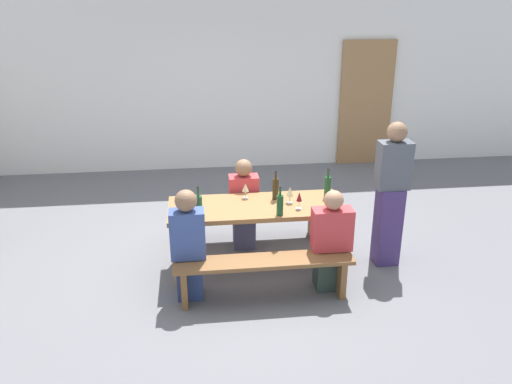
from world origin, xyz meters
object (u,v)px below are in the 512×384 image
wine_glass_1 (245,188)px  wine_glass_0 (290,192)px  wine_bottle_2 (199,205)px  seated_guest_near_1 (331,243)px  seated_guest_far_0 (244,206)px  standing_host (391,197)px  wine_glass_2 (299,197)px  wine_bottle_3 (328,187)px  tasting_table (256,213)px  bench_near (264,268)px  wooden_door (366,104)px  bench_far (250,214)px  wine_bottle_0 (276,188)px  seated_guest_near_0 (188,246)px  wine_bottle_1 (280,205)px

wine_glass_1 → wine_glass_0: bearing=-22.5°
wine_bottle_2 → seated_guest_near_1: (1.32, -0.32, -0.36)m
seated_guest_far_0 → standing_host: (1.55, -0.58, 0.28)m
wine_glass_1 → wine_glass_2: (0.53, -0.36, 0.01)m
wine_glass_0 → seated_guest_far_0: bearing=132.5°
wine_bottle_3 → wine_glass_0: wine_bottle_3 is taller
tasting_table → wine_glass_1: 0.31m
wine_glass_1 → seated_guest_far_0: 0.46m
tasting_table → wine_bottle_3: size_ratio=5.53×
tasting_table → bench_near: bearing=-90.0°
wooden_door → seated_guest_far_0: wooden_door is taller
bench_far → wine_bottle_0: size_ratio=5.32×
bench_near → seated_guest_far_0: bearing=94.1°
wine_bottle_3 → seated_guest_near_0: size_ratio=0.29×
wine_bottle_3 → wine_bottle_0: bearing=177.8°
bench_near → wine_bottle_1: (0.21, 0.37, 0.52)m
wine_glass_2 → seated_guest_near_0: 1.26m
wine_bottle_1 → wine_bottle_2: (-0.82, 0.09, -0.00)m
bench_near → wine_glass_1: (-0.09, 0.86, 0.52)m
seated_guest_far_0 → wine_bottle_1: bearing=20.4°
wine_bottle_3 → seated_guest_far_0: size_ratio=0.31×
bench_near → seated_guest_near_1: 0.74m
wine_bottle_2 → seated_guest_near_0: seated_guest_near_0 is taller
wine_bottle_3 → seated_guest_near_0: (-1.54, -0.63, -0.32)m
wine_glass_0 → wine_bottle_2: bearing=-168.2°
seated_guest_far_0 → wine_bottle_0: bearing=40.8°
wine_bottle_1 → wine_glass_2: (0.23, 0.13, 0.01)m
wine_bottle_1 → seated_guest_far_0: size_ratio=0.29×
seated_guest_near_0 → seated_guest_near_1: 1.44m
wine_bottle_1 → wine_glass_2: bearing=30.5°
wine_glass_2 → seated_guest_near_0: (-1.17, -0.35, -0.32)m
wooden_door → wine_glass_1: (-2.37, -3.20, -0.18)m
bench_near → seated_guest_far_0: size_ratio=1.61×
bench_near → wine_glass_2: bearing=49.1°
wine_bottle_2 → seated_guest_far_0: seated_guest_far_0 is taller
wine_bottle_2 → wine_glass_1: wine_bottle_2 is taller
bench_near → wine_bottle_0: size_ratio=5.32×
bench_near → wine_bottle_3: size_ratio=5.23×
wine_bottle_1 → seated_guest_near_1: bearing=-24.1°
wine_bottle_3 → seated_guest_near_0: 1.69m
bench_far → bench_near: bearing=-90.0°
seated_guest_near_1 → wine_glass_0: bearing=33.2°
wooden_door → seated_guest_near_0: (-3.01, -3.91, -0.49)m
wine_bottle_3 → standing_host: size_ratio=0.21×
tasting_table → wine_glass_1: (-0.09, 0.20, 0.21)m
bench_near → wine_glass_1: size_ratio=10.39×
wine_bottle_1 → bench_far: bearing=102.7°
wine_bottle_3 → wine_glass_1: 0.90m
bench_far → standing_host: standing_host is taller
bench_far → wine_bottle_2: 1.16m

